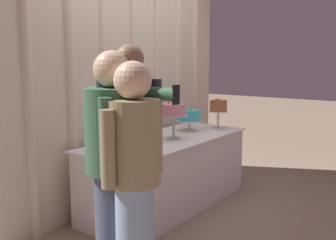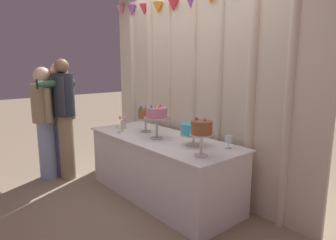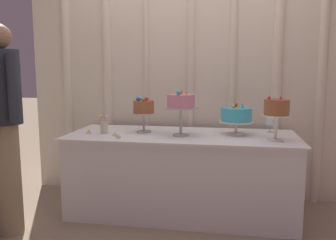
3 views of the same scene
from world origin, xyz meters
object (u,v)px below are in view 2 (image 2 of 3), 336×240
Objects in this scene: cake_display_midleft at (157,114)px; guest_man_pink_jacket at (65,113)px; wine_glass at (229,139)px; tealight_far_left at (117,126)px; guest_girl_blue_dress at (62,115)px; guest_man_dark_suit at (45,119)px; tealight_near_left at (123,131)px; tealight_near_right at (119,133)px; cake_display_leftmost at (146,115)px; cake_display_midright at (194,130)px; cake_display_rightmost at (202,129)px; flower_vase at (123,123)px; cake_table at (162,167)px.

guest_man_pink_jacket is (-1.31, -0.57, -0.10)m from cake_display_midleft.
tealight_far_left is (-1.64, -0.34, -0.09)m from wine_glass.
guest_girl_blue_dress reaches higher than guest_man_dark_suit.
tealight_near_left is 0.11m from tealight_near_right.
cake_display_leftmost is at bearing -169.49° from wine_glass.
wine_glass is at bearing 31.37° from cake_display_midright.
cake_display_midright is at bearing 146.28° from cake_display_rightmost.
wine_glass is at bearing 21.71° from tealight_near_right.
flower_vase is 0.83m from guest_man_pink_jacket.
wine_glass is 1.68m from tealight_far_left.
cake_display_rightmost reaches higher than tealight_far_left.
cake_table is at bearing -174.05° from cake_display_midright.
wine_glass is 2.42m from guest_girl_blue_dress.
tealight_near_left is (0.28, -0.09, 0.00)m from tealight_far_left.
guest_girl_blue_dress reaches higher than tealight_near_right.
tealight_far_left is 0.03× the size of guest_girl_blue_dress.
guest_man_dark_suit is at bearing -145.51° from tealight_near_left.
guest_girl_blue_dress is at bearing -159.22° from cake_display_midleft.
guest_man_dark_suit is at bearing -103.84° from guest_girl_blue_dress.
guest_man_pink_jacket is at bearing 44.61° from guest_man_dark_suit.
cake_table is 5.44× the size of cake_display_rightmost.
cake_display_leftmost is 1.17m from cake_display_rightmost.
tealight_near_left is (-1.36, -0.43, -0.08)m from wine_glass.
cake_display_leftmost is at bearing 19.20° from flower_vase.
cake_table is 0.66m from cake_display_midleft.
guest_man_pink_jacket is at bearing -138.23° from flower_vase.
guest_girl_blue_dress is at bearing -159.90° from tealight_near_right.
guest_man_pink_jacket reaches higher than wine_glass.
guest_girl_blue_dress reaches higher than cake_display_midleft.
guest_girl_blue_dress is (-2.25, -0.47, -0.11)m from cake_display_rightmost.
wine_glass is 0.08× the size of guest_man_pink_jacket.
cake_display_midleft reaches higher than flower_vase.
guest_man_dark_suit is at bearing -137.50° from flower_vase.
flower_vase is 0.18m from tealight_near_left.
cake_display_rightmost is 2.16m from guest_man_pink_jacket.
tealight_near_right is 0.02× the size of guest_girl_blue_dress.
guest_man_dark_suit is (-0.81, -0.75, 0.03)m from flower_vase.
guest_man_pink_jacket reaches higher than tealight_far_left.
cake_table is 0.84m from flower_vase.
cake_display_midright is at bearing 23.98° from guest_man_dark_suit.
cake_table is 0.95m from wine_glass.
tealight_far_left is (-0.49, -0.13, -0.21)m from cake_display_leftmost.
tealight_far_left is (-0.85, -0.03, -0.28)m from cake_display_midleft.
cake_display_midleft is at bearing 20.78° from guest_girl_blue_dress.
tealight_far_left is 0.38m from tealight_near_right.
cake_table is 1.56m from guest_man_pink_jacket.
cake_display_rightmost is at bearing -11.32° from cake_table.
cake_display_midleft reaches higher than tealight_far_left.
tealight_near_right is 0.03× the size of guest_man_dark_suit.
flower_vase is (-0.34, -0.12, -0.14)m from cake_display_leftmost.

